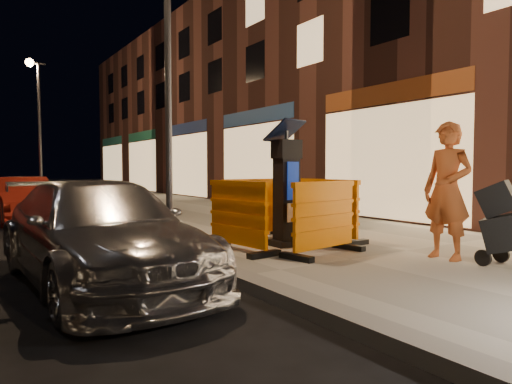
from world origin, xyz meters
TOP-DOWN VIEW (x-y plane):
  - ground_plane at (0.00, 0.00)m, footprint 120.00×120.00m
  - sidewalk at (3.00, 0.00)m, footprint 6.00×60.00m
  - kerb at (0.00, 0.00)m, footprint 0.30×60.00m
  - parking_kiosk at (1.69, 1.43)m, footprint 0.68×0.68m
  - barrier_front at (1.69, 0.48)m, footprint 1.50×0.82m
  - barrier_back at (1.69, 2.38)m, footprint 1.44×0.63m
  - barrier_kerbside at (0.74, 1.43)m, footprint 0.75×1.48m
  - barrier_bldgside at (2.64, 1.43)m, footprint 0.66×1.45m
  - car_silver at (-1.44, 1.17)m, footprint 2.03×4.55m
  - car_red at (-1.49, 9.01)m, footprint 1.44×3.75m
  - man at (2.93, -0.74)m, footprint 0.49×0.73m
  - street_lamp_mid at (0.25, 3.00)m, footprint 0.12×0.12m
  - street_lamp_far at (0.25, 18.00)m, footprint 0.12×0.12m

SIDE VIEW (x-z plane):
  - ground_plane at x=0.00m, z-range 0.00..0.00m
  - car_silver at x=-1.44m, z-range -0.65..0.65m
  - car_red at x=-1.49m, z-range -0.61..0.61m
  - sidewalk at x=3.00m, z-range 0.00..0.15m
  - kerb at x=0.00m, z-range 0.00..0.15m
  - barrier_front at x=1.69m, z-range 0.15..1.26m
  - barrier_back at x=1.69m, z-range 0.15..1.26m
  - barrier_kerbside at x=0.74m, z-range 0.15..1.26m
  - barrier_bldgside at x=2.64m, z-range 0.15..1.26m
  - man at x=2.93m, z-range 0.15..2.12m
  - parking_kiosk at x=1.69m, z-range 0.15..2.14m
  - street_lamp_mid at x=0.25m, z-range 0.15..6.15m
  - street_lamp_far at x=0.25m, z-range 0.15..6.15m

